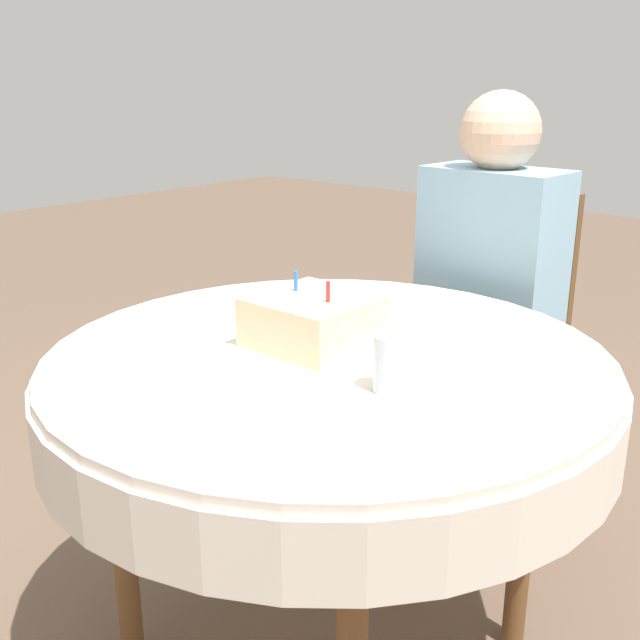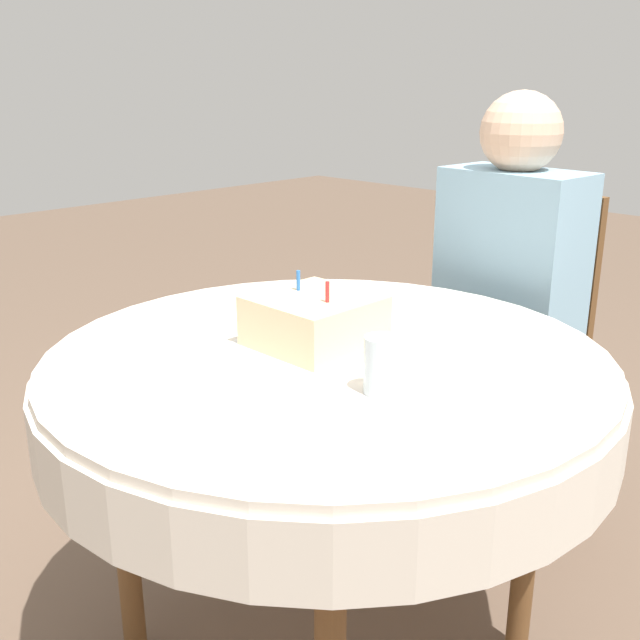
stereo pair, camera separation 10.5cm
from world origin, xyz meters
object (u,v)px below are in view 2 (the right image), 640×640
object	(u,v)px
person	(505,277)
chair	(517,348)
birthday_cake	(314,321)
drinking_glass	(381,365)

from	to	relation	value
person	chair	bearing A→B (deg)	90.00
person	birthday_cake	size ratio (longest dim) A/B	5.54
birthday_cake	person	bearing A→B (deg)	90.77
chair	drinking_glass	size ratio (longest dim) A/B	9.35
birthday_cake	drinking_glass	world-z (taller)	birthday_cake
chair	birthday_cake	distance (m)	0.86
person	drinking_glass	distance (m)	0.86
person	drinking_glass	size ratio (longest dim) A/B	12.02
birthday_cake	drinking_glass	bearing A→B (deg)	-19.30
birthday_cake	drinking_glass	distance (m)	0.26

